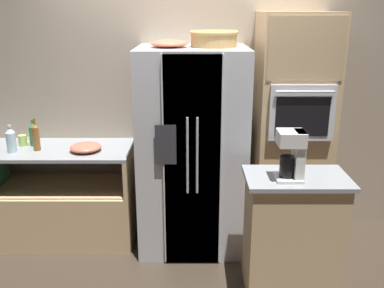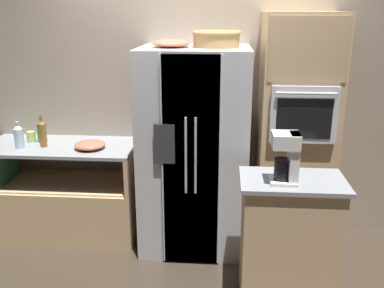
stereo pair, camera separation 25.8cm
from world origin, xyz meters
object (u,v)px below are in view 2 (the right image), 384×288
at_px(refrigerator, 194,151).
at_px(coffee_maker, 288,156).
at_px(fruit_bowl, 171,43).
at_px(mixing_bowl, 90,145).
at_px(bottle_tall, 19,136).
at_px(mug, 32,137).
at_px(bottle_short, 43,133).
at_px(wicker_basket, 216,38).
at_px(bottle_wide, 42,130).
at_px(wall_oven, 296,134).

xyz_separation_m(refrigerator, coffee_maker, (0.68, -0.81, 0.25)).
xyz_separation_m(fruit_bowl, mixing_bowl, (-0.74, 0.01, -0.88)).
distance_m(mixing_bowl, coffee_maker, 1.81).
height_order(bottle_tall, mug, bottle_tall).
bearing_deg(bottle_short, wicker_basket, 0.56).
bearing_deg(bottle_short, refrigerator, -0.52).
xyz_separation_m(wicker_basket, bottle_wide, (-1.61, 0.13, -0.85)).
distance_m(refrigerator, fruit_bowl, 0.94).
height_order(mug, mixing_bowl, mug).
xyz_separation_m(refrigerator, mug, (-1.53, 0.15, 0.05)).
bearing_deg(refrigerator, fruit_bowl, -173.27).
bearing_deg(bottle_wide, bottle_short, -63.87).
xyz_separation_m(refrigerator, bottle_wide, (-1.43, 0.15, 0.11)).
relative_size(wall_oven, bottle_wide, 8.49).
bearing_deg(fruit_bowl, bottle_tall, -179.20).
xyz_separation_m(refrigerator, mixing_bowl, (-0.93, -0.01, 0.04)).
bearing_deg(bottle_short, mug, 141.14).
bearing_deg(refrigerator, wall_oven, 5.61).
relative_size(bottle_wide, mug, 2.18).
distance_m(refrigerator, bottle_short, 1.37).
bearing_deg(wall_oven, wicker_basket, -175.21).
bearing_deg(mug, bottle_wide, 0.20).
height_order(bottle_wide, mug, bottle_wide).
height_order(mixing_bowl, coffee_maker, coffee_maker).
distance_m(bottle_wide, mug, 0.12).
bearing_deg(bottle_tall, mixing_bowl, 2.74).
bearing_deg(fruit_bowl, coffee_maker, -42.06).
bearing_deg(bottle_tall, mug, 83.12).
bearing_deg(fruit_bowl, mug, 172.60).
bearing_deg(mixing_bowl, bottle_wide, 161.83).
distance_m(mug, mixing_bowl, 0.63).
height_order(bottle_short, mug, bottle_short).
relative_size(refrigerator, wicker_basket, 4.46).
relative_size(bottle_short, coffee_maker, 0.83).
xyz_separation_m(wall_oven, mug, (-2.41, 0.07, -0.10)).
bearing_deg(bottle_short, wall_oven, 1.89).
bearing_deg(refrigerator, bottle_tall, -178.48).
distance_m(mug, coffee_maker, 2.42).
height_order(wall_oven, mixing_bowl, wall_oven).
xyz_separation_m(fruit_bowl, bottle_wide, (-1.24, 0.18, -0.81)).
distance_m(refrigerator, wicker_basket, 0.97).
relative_size(bottle_tall, mug, 2.19).
xyz_separation_m(refrigerator, wall_oven, (0.88, 0.09, 0.14)).
relative_size(bottle_wide, coffee_maker, 0.69).
xyz_separation_m(wicker_basket, mug, (-1.71, 0.13, -0.91)).
xyz_separation_m(bottle_short, bottle_wide, (-0.07, 0.14, -0.01)).
distance_m(fruit_bowl, mixing_bowl, 1.15).
relative_size(fruit_bowl, bottle_wide, 1.27).
bearing_deg(wall_oven, fruit_bowl, -174.19).
relative_size(wicker_basket, bottle_short, 1.37).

